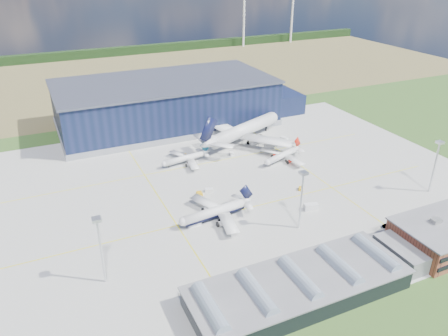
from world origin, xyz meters
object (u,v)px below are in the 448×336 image
at_px(airliner_red, 282,153).
at_px(gse_tug_c, 185,156).
at_px(airliner_widebody, 244,123).
at_px(airliner_navy, 214,207).
at_px(hangar, 170,104).
at_px(light_mast_center, 302,191).
at_px(airliner_regional, 184,156).
at_px(gse_van_b, 284,139).
at_px(car_b, 387,226).
at_px(gse_cart_a, 232,154).
at_px(light_mast_east, 436,158).
at_px(gse_van_c, 311,207).
at_px(gse_tug_b, 301,189).
at_px(gse_cart_b, 209,190).
at_px(gse_tug_a, 200,194).
at_px(gse_van_a, 194,223).
at_px(light_mast_west, 99,240).

relative_size(airliner_red, gse_tug_c, 9.17).
relative_size(airliner_widebody, gse_tug_c, 21.07).
bearing_deg(airliner_navy, hangar, -106.32).
xyz_separation_m(light_mast_center, airliner_regional, (-19.46, 68.79, -11.15)).
relative_size(gse_van_b, car_b, 1.17).
relative_size(gse_cart_a, gse_tug_c, 0.96).
bearing_deg(light_mast_east, airliner_navy, 168.81).
height_order(airliner_navy, airliner_regional, airliner_navy).
bearing_deg(gse_van_c, airliner_regional, 43.11).
distance_m(light_mast_center, gse_tug_c, 79.21).
height_order(airliner_widebody, car_b, airliner_widebody).
xyz_separation_m(hangar, light_mast_center, (7.19, -124.80, 3.82)).
bearing_deg(gse_tug_b, gse_van_b, 100.31).
xyz_separation_m(airliner_red, gse_cart_b, (-43.72, -13.25, -3.75)).
height_order(gse_tug_a, gse_van_c, gse_van_c).
bearing_deg(airliner_widebody, gse_cart_a, -159.66).
distance_m(hangar, gse_van_b, 69.87).
distance_m(airliner_navy, gse_van_a, 9.36).
height_order(gse_van_a, gse_cart_a, gse_van_a).
xyz_separation_m(light_mast_center, car_b, (29.77, -13.29, -14.81)).
bearing_deg(light_mast_center, gse_tug_c, 102.22).
bearing_deg(light_mast_east, gse_van_c, 170.90).
relative_size(airliner_red, gse_van_b, 6.17).
height_order(airliner_widebody, gse_tug_b, airliner_widebody).
distance_m(gse_cart_a, gse_van_c, 60.28).
height_order(light_mast_center, gse_tug_a, light_mast_center).
relative_size(airliner_navy, gse_cart_b, 10.12).
bearing_deg(airliner_widebody, airliner_red, -104.08).
height_order(airliner_widebody, gse_tug_a, airliner_widebody).
bearing_deg(gse_tug_a, gse_tug_b, -8.57).
height_order(airliner_navy, gse_van_a, airliner_navy).
distance_m(airliner_navy, car_b, 64.08).
bearing_deg(gse_van_c, light_mast_west, 112.06).
height_order(airliner_navy, gse_tug_a, airliner_navy).
bearing_deg(gse_van_b, gse_tug_c, 154.57).
distance_m(light_mast_west, airliner_navy, 48.65).
xyz_separation_m(gse_tug_a, gse_van_b, (63.54, 36.78, 0.25)).
bearing_deg(airliner_regional, light_mast_center, 97.08).
xyz_separation_m(gse_van_a, gse_cart_a, (39.99, 51.31, -0.47)).
height_order(hangar, airliner_widebody, hangar).
bearing_deg(airliner_red, hangar, -86.40).
distance_m(gse_van_b, gse_van_c, 70.78).
xyz_separation_m(gse_tug_b, gse_cart_a, (-11.01, 44.94, 0.02)).
relative_size(gse_cart_a, car_b, 0.76).
xyz_separation_m(gse_cart_a, car_b, (24.06, -81.90, 0.00)).
bearing_deg(airliner_red, gse_cart_a, -61.40).
relative_size(airliner_navy, gse_van_a, 6.54).
bearing_deg(airliner_regional, hangar, -111.07).
distance_m(airliner_navy, gse_tug_a, 19.48).
relative_size(light_mast_west, gse_van_a, 4.61).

